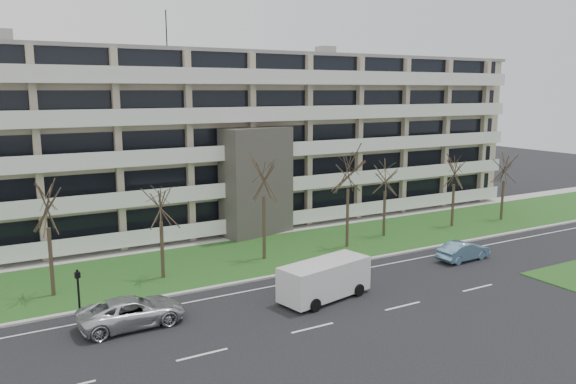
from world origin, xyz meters
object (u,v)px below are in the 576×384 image
white_van (326,276)px  pedestrian_signal (78,289)px  silver_pickup (132,312)px  blue_sedan (463,251)px

white_van → pedestrian_signal: size_ratio=2.09×
silver_pickup → pedestrian_signal: size_ratio=1.88×
blue_sedan → white_van: white_van is taller
silver_pickup → blue_sedan: size_ratio=1.31×
blue_sedan → white_van: (-12.71, -1.38, 0.64)m
silver_pickup → pedestrian_signal: bearing=51.5°
blue_sedan → pedestrian_signal: bearing=82.7°
silver_pickup → blue_sedan: silver_pickup is taller
pedestrian_signal → white_van: bearing=-19.3°
blue_sedan → white_van: size_ratio=0.69×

